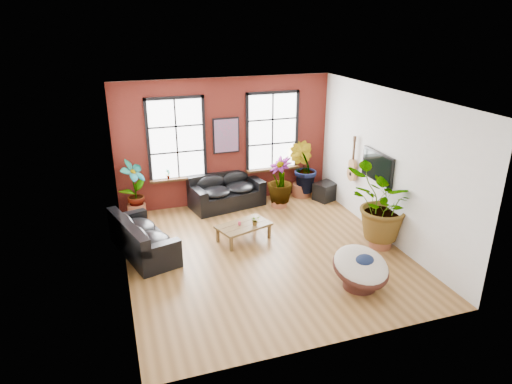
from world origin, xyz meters
TOP-DOWN VIEW (x-y plane):
  - room at (0.00, 0.15)m, footprint 6.04×6.54m
  - sofa_back at (-0.11, 2.94)m, footprint 2.15×1.34m
  - sofa_left at (-2.62, 0.83)m, footprint 1.44×2.28m
  - coffee_table at (-0.26, 0.75)m, footprint 1.40×1.07m
  - papasan_chair at (1.32, -1.91)m, footprint 1.33×1.34m
  - poster at (0.00, 3.18)m, footprint 0.74×0.06m
  - tv_wall_unit at (2.93, 0.60)m, footprint 0.13×1.86m
  - media_box at (2.74, 2.44)m, footprint 0.76×0.70m
  - pot_back_left at (-2.56, 2.94)m, footprint 0.59×0.59m
  - pot_back_right at (2.19, 2.94)m, footprint 0.65×0.65m
  - pot_right_wall at (2.64, -0.57)m, footprint 0.66×0.66m
  - pot_mid at (1.28, 2.40)m, footprint 0.53×0.53m
  - floor_plant_back_left at (-2.56, 2.93)m, footprint 0.89×0.89m
  - floor_plant_back_right at (2.21, 2.92)m, footprint 1.04×1.04m
  - floor_plant_right_wall at (2.63, -0.54)m, footprint 2.01×1.90m
  - floor_plant_mid at (1.30, 2.42)m, footprint 0.88×0.88m
  - table_plant at (-0.00, 0.65)m, footprint 0.25×0.23m
  - sill_plant_left at (-1.65, 3.13)m, footprint 0.17×0.17m
  - sill_plant_right at (1.70, 3.13)m, footprint 0.19×0.19m

SIDE VIEW (x-z plane):
  - pot_mid at x=1.28m, z-range 0.00..0.32m
  - pot_back_left at x=-2.56m, z-range 0.00..0.35m
  - pot_right_wall at x=2.64m, z-range 0.00..0.37m
  - pot_back_right at x=2.19m, z-range 0.00..0.38m
  - media_box at x=2.74m, z-range 0.00..0.51m
  - coffee_table at x=-0.26m, z-range 0.11..0.59m
  - sofa_left at x=-2.62m, z-range -0.04..0.80m
  - sofa_back at x=-0.11m, z-range -0.04..0.87m
  - papasan_chair at x=1.32m, z-range 0.01..0.85m
  - table_plant at x=0.00m, z-range 0.40..0.63m
  - floor_plant_mid at x=1.30m, z-range 0.14..1.42m
  - floor_plant_back_left at x=-2.56m, z-range 0.15..1.57m
  - floor_plant_back_right at x=2.21m, z-range 0.15..1.63m
  - sill_plant_left at x=-1.65m, z-range 0.90..1.17m
  - sill_plant_right at x=1.70m, z-range 0.90..1.17m
  - floor_plant_right_wall at x=2.63m, z-range 0.16..1.92m
  - tv_wall_unit at x=2.93m, z-range 0.94..2.14m
  - room at x=0.00m, z-range -0.02..3.52m
  - poster at x=0.00m, z-range 1.46..2.44m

